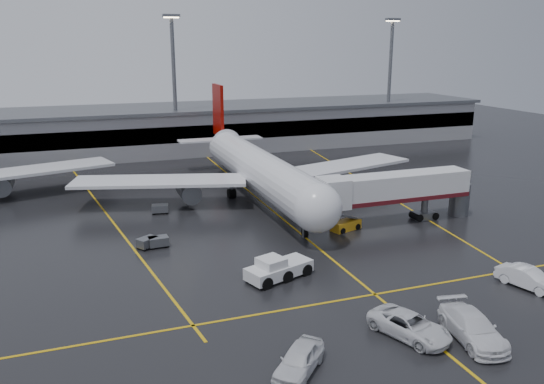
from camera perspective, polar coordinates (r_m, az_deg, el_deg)
name	(u,v)px	position (r m, az deg, el deg)	size (l,w,h in m)	color
ground	(282,218)	(65.79, 1.05, -2.78)	(220.00, 220.00, 0.00)	black
apron_line_centre	(282,218)	(65.79, 1.05, -2.77)	(0.25, 90.00, 0.02)	gold
apron_line_stop	(375,294)	(47.34, 10.73, -10.49)	(60.00, 0.25, 0.02)	gold
apron_line_left	(105,212)	(71.43, -17.11, -2.00)	(0.25, 70.00, 0.02)	gold
apron_line_right	(371,186)	(82.01, 10.35, 0.63)	(0.25, 70.00, 0.02)	gold
terminal	(196,127)	(109.86, -7.94, 6.71)	(122.00, 19.00, 8.60)	gray
light_mast_mid	(174,78)	(102.09, -10.23, 11.71)	(3.00, 1.20, 25.45)	#595B60
light_mast_right	(390,73)	(118.36, 12.26, 12.07)	(3.00, 1.20, 25.45)	#595B60
main_airliner	(257,168)	(73.50, -1.63, 2.55)	(48.80, 45.60, 14.10)	silver
jet_bridge	(396,190)	(64.74, 12.86, 0.16)	(19.90, 3.40, 6.05)	silver
pushback_tractor	(277,269)	(49.14, 0.57, -8.10)	(6.68, 4.40, 2.22)	silver
belt_loader	(346,225)	(62.22, 7.74, -3.45)	(3.87, 2.56, 2.27)	orange
service_van_a	(410,326)	(41.32, 14.24, -13.42)	(2.84, 6.16, 1.71)	silver
service_van_b	(473,327)	(42.16, 20.29, -13.15)	(2.72, 6.70, 1.94)	silver
service_van_c	(528,278)	(52.27, 25.27, -8.16)	(1.88, 5.40, 1.78)	white
service_van_d	(299,360)	(36.36, 2.85, -17.17)	(2.07, 5.14, 1.75)	silver
baggage_cart_a	(158,241)	(57.69, -11.82, -5.09)	(2.07, 1.41, 1.12)	#595B60
baggage_cart_b	(147,242)	(57.73, -12.95, -5.14)	(2.39, 2.19, 1.12)	#595B60
baggage_cart_c	(160,208)	(68.96, -11.66, -1.70)	(2.19, 1.61, 1.12)	#595B60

